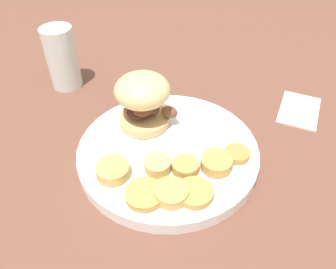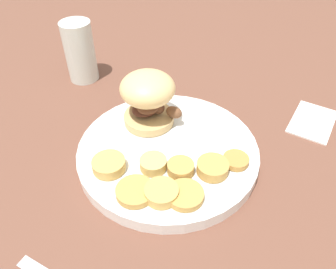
{
  "view_description": "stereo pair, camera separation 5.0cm",
  "coord_description": "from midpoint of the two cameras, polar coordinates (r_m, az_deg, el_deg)",
  "views": [
    {
      "loc": [
        0.11,
        -0.36,
        0.38
      ],
      "look_at": [
        0.0,
        0.0,
        0.05
      ],
      "focal_mm": 35.0,
      "sensor_mm": 36.0,
      "label": 1
    },
    {
      "loc": [
        0.16,
        -0.34,
        0.38
      ],
      "look_at": [
        0.0,
        0.0,
        0.05
      ],
      "focal_mm": 35.0,
      "sensor_mm": 36.0,
      "label": 2
    }
  ],
  "objects": [
    {
      "name": "potato_round_7",
      "position": [
        0.48,
        -12.57,
        -6.25
      ],
      "size": [
        0.05,
        0.05,
        0.02
      ],
      "primitive_type": "cylinder",
      "color": "tan",
      "rests_on": "dinner_plate"
    },
    {
      "name": "sandwich",
      "position": [
        0.54,
        -7.18,
        6.16
      ],
      "size": [
        0.11,
        0.09,
        0.09
      ],
      "color": "tan",
      "rests_on": "dinner_plate"
    },
    {
      "name": "napkin",
      "position": [
        0.67,
        19.94,
        4.05
      ],
      "size": [
        0.08,
        0.11,
        0.01
      ],
      "primitive_type": "cube",
      "rotation": [
        0.0,
        0.0,
        4.61
      ],
      "color": "white",
      "rests_on": "ground_plane"
    },
    {
      "name": "potato_round_3",
      "position": [
        0.49,
        5.51,
        -5.1
      ],
      "size": [
        0.05,
        0.05,
        0.02
      ],
      "primitive_type": "cylinder",
      "color": "tan",
      "rests_on": "dinner_plate"
    },
    {
      "name": "dinner_plate",
      "position": [
        0.53,
        -2.73,
        -2.99
      ],
      "size": [
        0.29,
        0.29,
        0.02
      ],
      "color": "white",
      "rests_on": "ground_plane"
    },
    {
      "name": "potato_round_6",
      "position": [
        0.45,
        -2.7,
        -10.26
      ],
      "size": [
        0.05,
        0.05,
        0.01
      ],
      "primitive_type": "cylinder",
      "color": "tan",
      "rests_on": "dinner_plate"
    },
    {
      "name": "potato_round_4",
      "position": [
        0.51,
        9.16,
        -3.44
      ],
      "size": [
        0.04,
        0.04,
        0.01
      ],
      "primitive_type": "cylinder",
      "color": "#BC8942",
      "rests_on": "dinner_plate"
    },
    {
      "name": "potato_round_2",
      "position": [
        0.45,
        1.44,
        -10.22
      ],
      "size": [
        0.05,
        0.05,
        0.01
      ],
      "primitive_type": "cylinder",
      "color": "tan",
      "rests_on": "dinner_plate"
    },
    {
      "name": "potato_round_5",
      "position": [
        0.48,
        -4.45,
        -5.55
      ],
      "size": [
        0.04,
        0.04,
        0.02
      ],
      "primitive_type": "cylinder",
      "color": "#DBB766",
      "rests_on": "dinner_plate"
    },
    {
      "name": "potato_round_1",
      "position": [
        0.48,
        0.03,
        -5.76
      ],
      "size": [
        0.04,
        0.04,
        0.02
      ],
      "primitive_type": "cylinder",
      "color": "tan",
      "rests_on": "dinner_plate"
    },
    {
      "name": "ground_plane",
      "position": [
        0.54,
        -2.69,
        -3.96
      ],
      "size": [
        4.0,
        4.0,
        0.0
      ],
      "primitive_type": "plane",
      "color": "brown"
    },
    {
      "name": "drinking_glass",
      "position": [
        0.71,
        -19.97,
        12.36
      ],
      "size": [
        0.06,
        0.06,
        0.13
      ],
      "color": "silver",
      "rests_on": "ground_plane"
    },
    {
      "name": "potato_round_0",
      "position": [
        0.45,
        -7.29,
        -10.47
      ],
      "size": [
        0.05,
        0.05,
        0.01
      ],
      "primitive_type": "cylinder",
      "color": "tan",
      "rests_on": "dinner_plate"
    }
  ]
}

